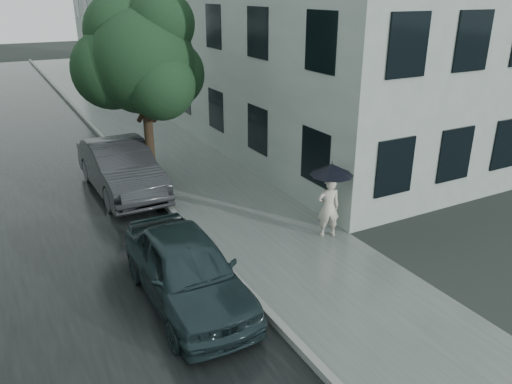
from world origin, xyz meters
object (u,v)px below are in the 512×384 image
car_far (121,168)px  pedestrian (328,207)px  car_near (187,269)px  lamp_post (138,80)px  street_tree (142,59)px

car_far → pedestrian: bearing=-56.7°
car_near → lamp_post: bearing=79.2°
street_tree → car_far: size_ratio=1.24×
pedestrian → lamp_post: size_ratio=0.30×
pedestrian → car_near: 4.26m
pedestrian → lamp_post: 8.47m
car_far → street_tree: bearing=-7.9°
pedestrian → street_tree: (-2.88, 5.35, 3.17)m
car_near → car_far: 6.47m
lamp_post → car_near: lamp_post is taller
lamp_post → pedestrian: bearing=-74.8°
pedestrian → car_near: size_ratio=0.37×
car_near → car_far: car_far is taller
lamp_post → car_near: 9.30m
pedestrian → street_tree: bearing=-44.4°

